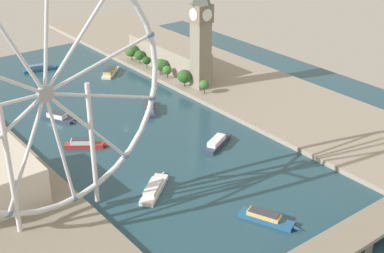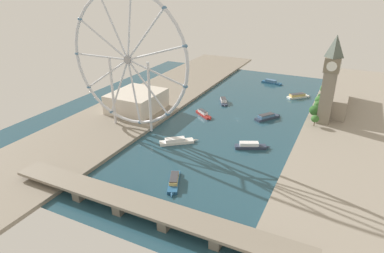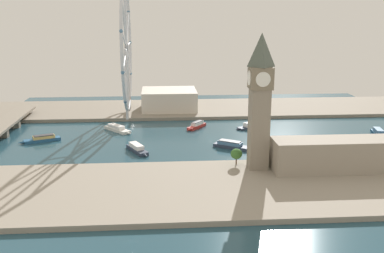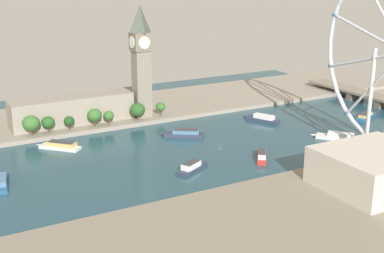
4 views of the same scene
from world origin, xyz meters
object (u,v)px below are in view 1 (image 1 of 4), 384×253
tour_boat_4 (39,68)px  tour_boat_6 (58,117)px  tour_boat_5 (85,144)px  ferris_wheel (45,95)px  river_bridge (332,249)px  clock_tower (201,31)px  tour_boat_2 (149,108)px  tour_boat_3 (217,142)px  parliament_block (169,55)px  tour_boat_1 (154,188)px  tour_boat_0 (267,218)px  tour_boat_7 (110,71)px

tour_boat_4 → tour_boat_6: size_ratio=1.21×
tour_boat_5 → tour_boat_6: 46.97m
ferris_wheel → river_bridge: ferris_wheel is taller
clock_tower → tour_boat_2: bearing=8.6°
tour_boat_3 → tour_boat_6: tour_boat_3 is taller
ferris_wheel → tour_boat_5: (-45.77, -61.83, -64.76)m
parliament_block → tour_boat_4: (87.82, -66.29, -10.90)m
tour_boat_1 → clock_tower: bearing=2.7°
tour_boat_0 → tour_boat_5: (33.62, -125.00, 0.19)m
clock_tower → parliament_block: (-7.97, -52.66, -33.91)m
parliament_block → tour_boat_6: (118.91, 35.08, -10.85)m
tour_boat_1 → river_bridge: bearing=-111.5°
clock_tower → tour_boat_6: clock_tower is taller
tour_boat_7 → tour_boat_3: bearing=-138.6°
parliament_block → tour_boat_6: bearing=16.4°
tour_boat_0 → tour_boat_6: bearing=166.4°
ferris_wheel → tour_boat_2: (-108.28, -82.96, -64.70)m
clock_tower → tour_boat_7: (36.61, -74.71, -44.72)m
parliament_block → tour_boat_2: 86.66m
tour_boat_2 → tour_boat_3: 70.24m
tour_boat_3 → tour_boat_4: tour_boat_3 is taller
tour_boat_0 → clock_tower: bearing=128.9°
tour_boat_2 → tour_boat_5: bearing=142.6°
tour_boat_0 → tour_boat_5: size_ratio=1.27×
parliament_block → tour_boat_0: bearing=66.5°
tour_boat_5 → tour_boat_7: tour_boat_5 is taller
tour_boat_0 → tour_boat_7: 233.30m
parliament_block → river_bridge: (88.43, 245.40, -6.62)m
tour_boat_2 → tour_boat_4: 129.81m
river_bridge → tour_boat_1: (29.67, -95.02, -4.33)m
parliament_block → tour_boat_6: parliament_block is taller
tour_boat_0 → tour_boat_3: bearing=133.5°
ferris_wheel → tour_boat_6: ferris_wheel is taller
tour_boat_5 → tour_boat_2: bearing=54.7°
tour_boat_0 → tour_boat_6: size_ratio=1.20×
river_bridge → tour_boat_1: river_bridge is taller
tour_boat_4 → tour_boat_5: tour_boat_5 is taller
tour_boat_5 → tour_boat_6: (-4.52, -46.75, -0.11)m
tour_boat_0 → tour_boat_5: bearing=171.9°
tour_boat_1 → tour_boat_5: 68.76m
tour_boat_1 → tour_boat_6: (0.81, -115.30, 0.10)m
river_bridge → tour_boat_7: size_ratio=7.64×
parliament_block → tour_boat_1: bearing=51.9°
tour_boat_5 → tour_boat_3: bearing=-0.4°
tour_boat_0 → tour_boat_5: tour_boat_5 is taller
tour_boat_0 → tour_boat_4: (-1.99, -273.12, 0.03)m
ferris_wheel → tour_boat_4: bearing=-111.2°
tour_boat_5 → parliament_block: bearing=69.5°
river_bridge → tour_boat_2: (-27.51, -184.70, -4.08)m
parliament_block → tour_boat_6: size_ratio=3.39×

